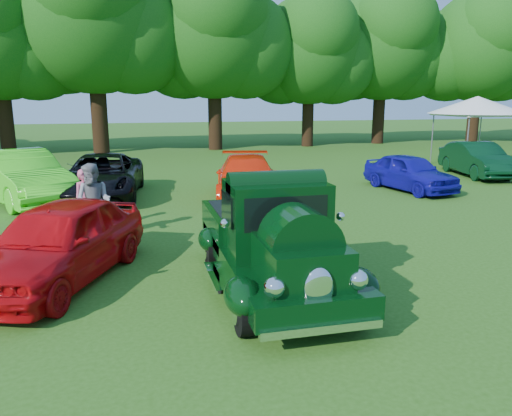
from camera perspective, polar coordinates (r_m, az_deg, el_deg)
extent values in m
plane|color=#275313|center=(9.19, 0.44, -8.83)|extent=(120.00, 120.00, 0.00)
cylinder|color=black|center=(7.28, -1.34, -11.46)|extent=(0.23, 0.78, 0.78)
cylinder|color=black|center=(7.82, 11.50, -9.98)|extent=(0.23, 0.78, 0.78)
cylinder|color=black|center=(10.06, -5.07, -4.61)|extent=(0.23, 0.78, 0.78)
cylinder|color=black|center=(10.45, 4.49, -3.93)|extent=(0.23, 0.78, 0.78)
cube|color=black|center=(8.86, 1.98, -5.90)|extent=(1.82, 4.75, 0.36)
cube|color=black|center=(7.44, 5.01, -6.18)|extent=(1.16, 1.53, 0.65)
cube|color=black|center=(8.52, 2.28, -1.19)|extent=(1.65, 1.21, 1.27)
cube|color=black|center=(7.92, 3.45, -0.60)|extent=(1.37, 0.06, 0.55)
cube|color=black|center=(10.12, -0.23, -1.79)|extent=(1.82, 2.17, 0.61)
cube|color=black|center=(10.05, -0.23, -0.15)|extent=(1.56, 1.90, 0.05)
ellipsoid|color=black|center=(7.20, -1.60, -10.02)|extent=(0.52, 0.91, 0.52)
ellipsoid|color=black|center=(7.76, 11.78, -8.58)|extent=(0.52, 0.91, 0.52)
ellipsoid|color=black|center=(10.00, -5.46, -3.59)|extent=(0.40, 0.76, 0.44)
ellipsoid|color=black|center=(10.42, 4.83, -2.91)|extent=(0.40, 0.76, 0.44)
ellipsoid|color=white|center=(6.78, 7.17, -9.27)|extent=(0.43, 0.13, 0.63)
sphere|color=white|center=(6.65, 2.13, -9.05)|extent=(0.30, 0.30, 0.30)
sphere|color=white|center=(7.04, 11.51, -8.03)|extent=(0.30, 0.30, 0.30)
cube|color=white|center=(6.84, 7.54, -13.52)|extent=(1.71, 0.12, 0.12)
cube|color=white|center=(11.25, -1.53, -2.53)|extent=(1.71, 0.12, 0.12)
imported|color=#B8070C|center=(9.86, -21.65, -3.62)|extent=(3.42, 4.78, 1.51)
imported|color=#3BD11B|center=(17.70, -25.23, 3.25)|extent=(4.06, 5.38, 1.70)
imported|color=black|center=(17.60, -17.22, 3.46)|extent=(2.92, 5.49, 1.47)
imported|color=red|center=(16.63, -1.04, 3.45)|extent=(2.89, 5.21, 1.43)
imported|color=#110D95|center=(19.07, 17.17, 3.92)|extent=(2.27, 4.13, 1.33)
imported|color=black|center=(23.55, 23.95, 5.11)|extent=(2.25, 4.61, 1.45)
imported|color=#C75275|center=(13.50, -18.87, 0.92)|extent=(0.68, 0.59, 1.56)
imported|color=gray|center=(12.46, -18.05, 0.67)|extent=(1.10, 1.01, 1.83)
cube|color=silver|center=(26.62, 23.86, 9.74)|extent=(3.08, 3.08, 0.12)
cone|color=silver|center=(26.61, 23.95, 10.73)|extent=(4.52, 4.52, 0.82)
cylinder|color=slate|center=(24.75, 22.98, 6.69)|extent=(0.06, 0.06, 2.46)
cylinder|color=slate|center=(27.02, 19.48, 7.38)|extent=(0.06, 0.06, 2.46)
cylinder|color=slate|center=(28.63, 24.17, 7.26)|extent=(0.06, 0.06, 2.46)
cylinder|color=black|center=(33.59, -26.71, 9.22)|extent=(0.86, 0.86, 4.29)
cylinder|color=black|center=(32.08, -17.48, 10.33)|extent=(0.96, 0.96, 4.80)
sphere|color=#0E430F|center=(32.38, -18.16, 20.03)|extent=(8.78, 8.78, 8.78)
cylinder|color=black|center=(32.70, -4.70, 10.54)|extent=(0.88, 0.88, 4.41)
sphere|color=#0E430F|center=(32.91, -4.87, 19.31)|extent=(8.06, 8.06, 8.06)
cylinder|color=black|center=(35.00, 5.94, 10.23)|extent=(0.78, 0.78, 3.89)
sphere|color=#0E430F|center=(35.10, 6.11, 17.48)|extent=(7.12, 7.12, 7.12)
cylinder|color=black|center=(38.01, 13.83, 10.39)|extent=(0.85, 0.85, 4.25)
sphere|color=#0E430F|center=(38.16, 14.23, 17.67)|extent=(7.77, 7.77, 7.77)
cylinder|color=black|center=(40.02, 23.61, 9.73)|extent=(0.83, 0.83, 4.14)
sphere|color=#0E430F|center=(40.15, 24.22, 16.46)|extent=(7.58, 7.58, 7.58)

